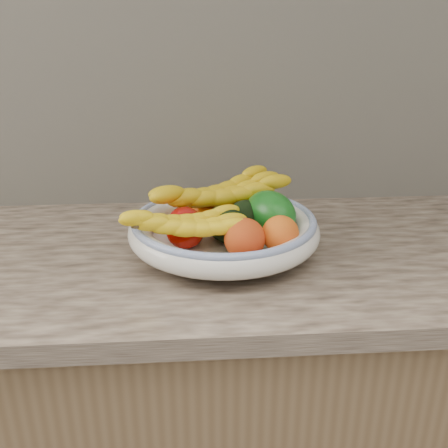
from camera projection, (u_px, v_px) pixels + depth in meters
The scene contains 14 objects.
kitchen_counter at pixel (223, 407), 1.22m from camera, with size 2.44×0.66×1.40m.
fruit_bowl at pixel (224, 229), 1.02m from camera, with size 0.39×0.39×0.08m.
clementine_back_left at pixel (204, 212), 1.10m from camera, with size 0.06×0.06×0.05m, color #F05F05.
clementine_back_right at pixel (236, 208), 1.12m from camera, with size 0.05×0.05×0.05m, color orange.
clementine_back_mid at pixel (229, 216), 1.08m from camera, with size 0.05×0.05×0.05m, color #F26005.
tomato_left at pixel (184, 222), 1.02m from camera, with size 0.07×0.07×0.06m, color #9F0E0C.
tomato_near_left at pixel (185, 231), 0.98m from camera, with size 0.08×0.08×0.07m, color #9E0800.
avocado_center at pixel (226, 224), 1.00m from camera, with size 0.07×0.11×0.07m, color black.
avocado_right at pixel (244, 217), 1.04m from camera, with size 0.07×0.10×0.07m, color black.
green_mango at pixel (270, 213), 1.03m from camera, with size 0.08×0.13×0.09m, color #0F5312.
peach_front at pixel (245, 239), 0.93m from camera, with size 0.08×0.08×0.08m, color orange.
peach_right at pixel (280, 234), 0.95m from camera, with size 0.07×0.07×0.07m, color orange.
banana_bunch_back at pixel (219, 197), 1.09m from camera, with size 0.34×0.12×0.09m, color yellow, non-canonical shape.
banana_bunch_front at pixel (185, 227), 0.94m from camera, with size 0.25×0.10×0.07m, color yellow, non-canonical shape.
Camera 1 is at (-0.07, 0.72, 1.34)m, focal length 40.00 mm.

